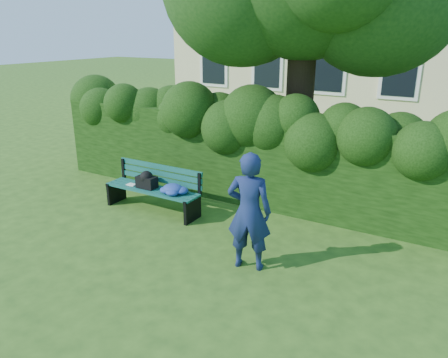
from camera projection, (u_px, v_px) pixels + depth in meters
The scene contains 4 objects.
ground at pixel (206, 241), 7.44m from camera, with size 80.00×80.00×0.00m, color #2F521A.
hedge at pixel (264, 160), 8.94m from camera, with size 10.00×1.00×1.80m.
park_bench at pixel (158, 187), 8.53m from camera, with size 2.02×0.56×0.89m.
man_reading at pixel (249, 212), 6.37m from camera, with size 0.66×0.43×1.81m, color navy.
Camera 1 is at (3.66, -5.61, 3.42)m, focal length 35.00 mm.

